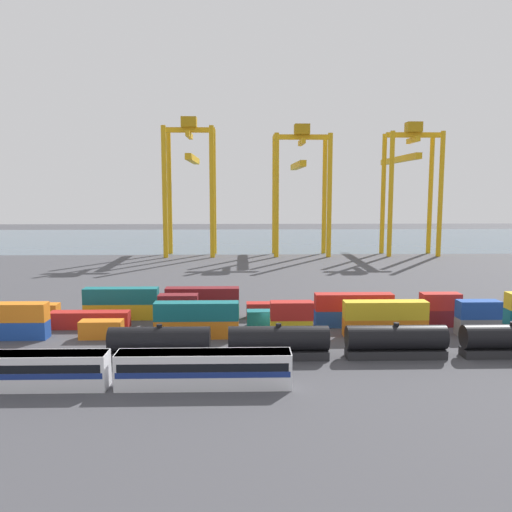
{
  "coord_description": "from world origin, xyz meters",
  "views": [
    {
      "loc": [
        -4.03,
        -77.27,
        21.22
      ],
      "look_at": [
        -1.54,
        19.6,
        8.97
      ],
      "focal_mm": 36.92,
      "sensor_mm": 36.0,
      "label": 1
    }
  ],
  "objects_px": {
    "gantry_crane_west": "(190,173)",
    "shipping_container_24": "(122,311)",
    "shipping_container_12": "(90,320)",
    "passenger_train": "(112,368)",
    "shipping_container_26": "(203,311)",
    "shipping_container_3": "(197,329)",
    "shipping_container_23": "(40,312)",
    "freight_tank_row": "(396,341)",
    "gantry_crane_east": "(408,174)",
    "gantry_crane_central": "(301,177)",
    "shipping_container_28": "(283,310)",
    "shipping_container_0": "(5,330)",
    "shipping_container_7": "(385,327)"
  },
  "relations": [
    {
      "from": "shipping_container_0",
      "to": "shipping_container_24",
      "type": "height_order",
      "value": "same"
    },
    {
      "from": "shipping_container_12",
      "to": "passenger_train",
      "type": "bearing_deg",
      "value": -69.12
    },
    {
      "from": "shipping_container_7",
      "to": "shipping_container_28",
      "type": "height_order",
      "value": "same"
    },
    {
      "from": "passenger_train",
      "to": "gantry_crane_east",
      "type": "bearing_deg",
      "value": 59.97
    },
    {
      "from": "gantry_crane_central",
      "to": "gantry_crane_west",
      "type": "bearing_deg",
      "value": -179.82
    },
    {
      "from": "shipping_container_26",
      "to": "passenger_train",
      "type": "bearing_deg",
      "value": -103.63
    },
    {
      "from": "shipping_container_12",
      "to": "shipping_container_24",
      "type": "bearing_deg",
      "value": 57.69
    },
    {
      "from": "shipping_container_3",
      "to": "shipping_container_23",
      "type": "relative_size",
      "value": 2.0
    },
    {
      "from": "shipping_container_3",
      "to": "gantry_crane_central",
      "type": "height_order",
      "value": "gantry_crane_central"
    },
    {
      "from": "passenger_train",
      "to": "shipping_container_7",
      "type": "xyz_separation_m",
      "value": [
        34.75,
        19.26,
        -0.84
      ]
    },
    {
      "from": "shipping_container_7",
      "to": "gantry_crane_central",
      "type": "xyz_separation_m",
      "value": [
        -1.71,
        98.41,
        24.08
      ]
    },
    {
      "from": "passenger_train",
      "to": "shipping_container_12",
      "type": "bearing_deg",
      "value": 110.88
    },
    {
      "from": "passenger_train",
      "to": "gantry_crane_central",
      "type": "xyz_separation_m",
      "value": [
        33.04,
        117.67,
        23.24
      ]
    },
    {
      "from": "shipping_container_26",
      "to": "shipping_container_23",
      "type": "bearing_deg",
      "value": 180.0
    },
    {
      "from": "shipping_container_26",
      "to": "shipping_container_28",
      "type": "relative_size",
      "value": 1.0
    },
    {
      "from": "gantry_crane_west",
      "to": "shipping_container_24",
      "type": "bearing_deg",
      "value": -92.13
    },
    {
      "from": "passenger_train",
      "to": "shipping_container_24",
      "type": "xyz_separation_m",
      "value": [
        -5.93,
        30.55,
        -0.84
      ]
    },
    {
      "from": "passenger_train",
      "to": "shipping_container_0",
      "type": "height_order",
      "value": "passenger_train"
    },
    {
      "from": "shipping_container_26",
      "to": "gantry_crane_central",
      "type": "relative_size",
      "value": 0.29
    },
    {
      "from": "shipping_container_12",
      "to": "gantry_crane_east",
      "type": "xyz_separation_m",
      "value": [
        78.27,
        94.08,
        25.12
      ]
    },
    {
      "from": "freight_tank_row",
      "to": "shipping_container_12",
      "type": "height_order",
      "value": "freight_tank_row"
    },
    {
      "from": "gantry_crane_east",
      "to": "shipping_container_7",
      "type": "bearing_deg",
      "value": -108.84
    },
    {
      "from": "shipping_container_23",
      "to": "gantry_crane_west",
      "type": "xyz_separation_m",
      "value": [
        16.57,
        87.0,
        25.3
      ]
    },
    {
      "from": "shipping_container_23",
      "to": "gantry_crane_east",
      "type": "bearing_deg",
      "value": 45.13
    },
    {
      "from": "shipping_container_24",
      "to": "shipping_container_3",
      "type": "bearing_deg",
      "value": -40.23
    },
    {
      "from": "shipping_container_3",
      "to": "shipping_container_28",
      "type": "bearing_deg",
      "value": 40.27
    },
    {
      "from": "shipping_container_26",
      "to": "gantry_crane_central",
      "type": "height_order",
      "value": "gantry_crane_central"
    },
    {
      "from": "freight_tank_row",
      "to": "shipping_container_24",
      "type": "distance_m",
      "value": 44.73
    },
    {
      "from": "shipping_container_12",
      "to": "freight_tank_row",
      "type": "bearing_deg",
      "value": -19.84
    },
    {
      "from": "passenger_train",
      "to": "shipping_container_3",
      "type": "distance_m",
      "value": 20.66
    },
    {
      "from": "shipping_container_7",
      "to": "gantry_crane_west",
      "type": "xyz_separation_m",
      "value": [
        -37.45,
        98.3,
        25.3
      ]
    },
    {
      "from": "shipping_container_3",
      "to": "shipping_container_24",
      "type": "bearing_deg",
      "value": 139.77
    },
    {
      "from": "shipping_container_7",
      "to": "shipping_container_26",
      "type": "xyz_separation_m",
      "value": [
        -27.34,
        11.29,
        0.0
      ]
    },
    {
      "from": "shipping_container_0",
      "to": "shipping_container_26",
      "type": "relative_size",
      "value": 1.0
    },
    {
      "from": "shipping_container_12",
      "to": "shipping_container_7",
      "type": "bearing_deg",
      "value": -7.27
    },
    {
      "from": "shipping_container_24",
      "to": "gantry_crane_west",
      "type": "relative_size",
      "value": 0.28
    },
    {
      "from": "shipping_container_3",
      "to": "shipping_container_12",
      "type": "distance_m",
      "value": 17.84
    },
    {
      "from": "gantry_crane_west",
      "to": "gantry_crane_east",
      "type": "distance_m",
      "value": 71.48
    },
    {
      "from": "shipping_container_0",
      "to": "shipping_container_12",
      "type": "xyz_separation_m",
      "value": [
        10.41,
        5.65,
        0.0
      ]
    },
    {
      "from": "shipping_container_0",
      "to": "shipping_container_3",
      "type": "bearing_deg",
      "value": 0.0
    },
    {
      "from": "gantry_crane_central",
      "to": "shipping_container_0",
      "type": "bearing_deg",
      "value": -118.28
    },
    {
      "from": "shipping_container_0",
      "to": "gantry_crane_west",
      "type": "relative_size",
      "value": 0.28
    },
    {
      "from": "passenger_train",
      "to": "shipping_container_28",
      "type": "xyz_separation_m",
      "value": [
        20.75,
        30.55,
        -0.84
      ]
    },
    {
      "from": "shipping_container_3",
      "to": "passenger_train",
      "type": "bearing_deg",
      "value": -111.07
    },
    {
      "from": "shipping_container_0",
      "to": "shipping_container_28",
      "type": "height_order",
      "value": "same"
    },
    {
      "from": "shipping_container_28",
      "to": "shipping_container_3",
      "type": "bearing_deg",
      "value": -139.73
    },
    {
      "from": "shipping_container_23",
      "to": "passenger_train",
      "type": "bearing_deg",
      "value": -57.76
    },
    {
      "from": "freight_tank_row",
      "to": "gantry_crane_central",
      "type": "bearing_deg",
      "value": 90.23
    },
    {
      "from": "shipping_container_3",
      "to": "shipping_container_26",
      "type": "height_order",
      "value": "same"
    },
    {
      "from": "gantry_crane_central",
      "to": "shipping_container_7",
      "type": "bearing_deg",
      "value": -89.0
    }
  ]
}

